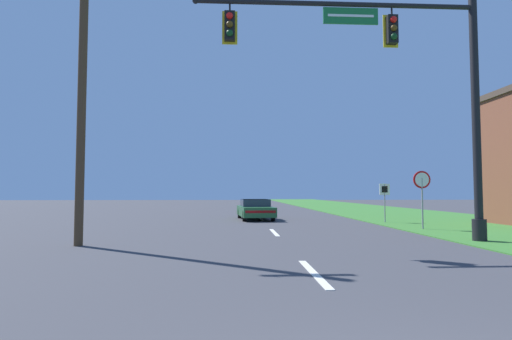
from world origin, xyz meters
The scene contains 7 objects.
grass_verge_right centered at (10.50, 30.00, 0.02)m, with size 10.00×110.00×0.04m.
road_center_line centered at (0.00, 22.00, 0.01)m, with size 0.16×34.80×0.01m.
signal_mast centered at (4.20, 10.69, 5.30)m, with size 9.61×0.47×8.68m.
car_ahead centered at (-0.38, 21.70, 0.60)m, with size 2.18×4.39×1.19m.
stop_sign centered at (6.51, 14.85, 1.86)m, with size 0.76×0.07×2.50m.
route_sign_post centered at (6.36, 18.79, 1.53)m, with size 0.55×0.06×2.03m.
utility_pole_near centered at (-6.32, 10.43, 4.92)m, with size 1.80×0.26×9.52m.
Camera 1 is at (-1.58, -2.01, 1.63)m, focal length 28.00 mm.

